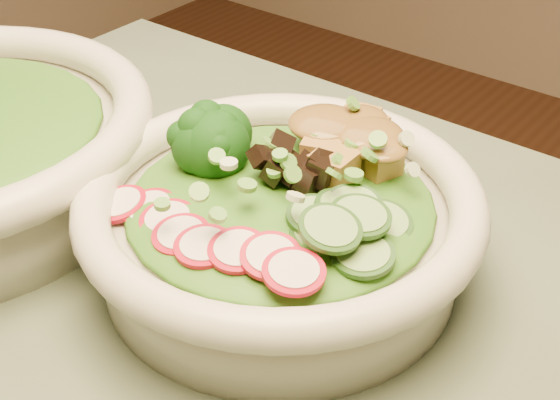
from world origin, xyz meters
The scene contains 9 objects.
salad_bowl centered at (-0.19, 0.14, 0.79)m, with size 0.27×0.27×0.07m.
lettuce_bed centered at (-0.19, 0.14, 0.81)m, with size 0.20×0.20×0.02m, color #275712.
broccoli_florets centered at (-0.26, 0.14, 0.83)m, with size 0.08×0.07×0.04m, color black, non-canonical shape.
radish_slices centered at (-0.20, 0.08, 0.81)m, with size 0.11×0.04×0.02m, color #A40C21, non-canonical shape.
cucumber_slices centered at (-0.13, 0.14, 0.82)m, with size 0.07×0.07×0.04m, color #87B363, non-canonical shape.
mushroom_heap centered at (-0.19, 0.15, 0.82)m, with size 0.07×0.07×0.04m, color black, non-canonical shape.
tofu_cubes centered at (-0.19, 0.20, 0.82)m, with size 0.09×0.06×0.04m, color olive, non-canonical shape.
peanut_sauce centered at (-0.19, 0.20, 0.83)m, with size 0.07×0.06×0.02m, color brown.
scallion_garnish centered at (-0.19, 0.14, 0.83)m, with size 0.19×0.19×0.02m, color #589936, non-canonical shape.
Camera 1 is at (0.06, -0.18, 1.10)m, focal length 50.00 mm.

